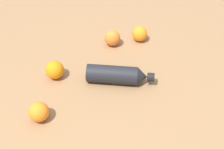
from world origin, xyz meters
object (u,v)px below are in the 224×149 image
object	(u,v)px
orange_0	(112,38)
water_bottle	(118,75)
orange_1	(55,70)
orange_2	(140,34)
orange_3	(39,112)

from	to	relation	value
orange_0	water_bottle	bearing A→B (deg)	91.05
orange_1	orange_2	distance (m)	0.45
water_bottle	orange_2	world-z (taller)	same
orange_3	orange_0	bearing A→B (deg)	-123.63
water_bottle	orange_1	world-z (taller)	orange_1
orange_0	orange_1	distance (m)	0.32
orange_2	water_bottle	bearing A→B (deg)	65.71
orange_1	orange_3	xyz separation A→B (m)	(0.04, 0.21, -0.00)
orange_0	orange_2	size ratio (longest dim) A/B	1.02
orange_2	orange_0	bearing A→B (deg)	11.52
orange_2	orange_3	bearing A→B (deg)	47.45
water_bottle	orange_2	size ratio (longest dim) A/B	3.76
water_bottle	orange_0	distance (m)	0.25
water_bottle	orange_2	bearing A→B (deg)	75.37
orange_1	orange_3	bearing A→B (deg)	80.60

